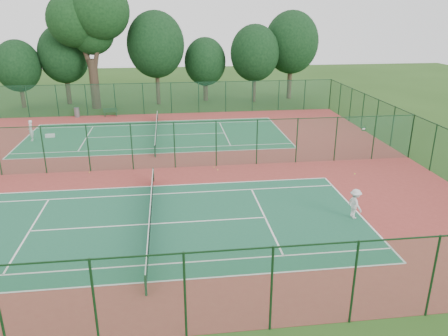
{
  "coord_description": "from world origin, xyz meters",
  "views": [
    {
      "loc": [
        1.28,
        -30.8,
        11.16
      ],
      "look_at": [
        4.58,
        -4.9,
        1.6
      ],
      "focal_mm": 35.0,
      "sensor_mm": 36.0,
      "label": 1
    }
  ],
  "objects": [
    {
      "name": "player_near",
      "position": [
        11.38,
        -9.65,
        0.88
      ],
      "size": [
        0.84,
        1.21,
        1.72
      ],
      "primitive_type": "imported",
      "rotation": [
        0.0,
        0.0,
        1.76
      ],
      "color": "silver",
      "rests_on": "court_near"
    },
    {
      "name": "trash_bin",
      "position": [
        -8.74,
        17.53,
        0.52
      ],
      "size": [
        0.68,
        0.68,
        1.03
      ],
      "primitive_type": "cylinder",
      "rotation": [
        0.0,
        0.0,
        0.21
      ],
      "color": "slate",
      "rests_on": "red_pad"
    },
    {
      "name": "bench",
      "position": [
        -5.15,
        17.46,
        0.5
      ],
      "size": [
        1.56,
        0.52,
        0.95
      ],
      "rotation": [
        0.0,
        0.0,
        0.05
      ],
      "color": "#13381C",
      "rests_on": "red_pad"
    },
    {
      "name": "fence_south",
      "position": [
        0.0,
        -18.0,
        1.76
      ],
      "size": [
        40.0,
        0.09,
        3.5
      ],
      "color": "#194D2C",
      "rests_on": "ground"
    },
    {
      "name": "stray_ball_c",
      "position": [
        -4.66,
        -0.35,
        0.04
      ],
      "size": [
        0.06,
        0.06,
        0.06
      ],
      "primitive_type": "sphere",
      "color": "#D4E134",
      "rests_on": "red_pad"
    },
    {
      "name": "tennis_net_far",
      "position": [
        0.0,
        9.0,
        0.54
      ],
      "size": [
        0.1,
        12.9,
        0.97
      ],
      "color": "#13361E",
      "rests_on": "ground"
    },
    {
      "name": "court_far",
      "position": [
        0.0,
        9.0,
        0.01
      ],
      "size": [
        23.77,
        10.97,
        0.01
      ],
      "primitive_type": "cube",
      "color": "#206640",
      "rests_on": "red_pad"
    },
    {
      "name": "player_far",
      "position": [
        -11.06,
        8.72,
        0.95
      ],
      "size": [
        0.61,
        0.77,
        1.85
      ],
      "primitive_type": "imported",
      "rotation": [
        0.0,
        0.0,
        -1.3
      ],
      "color": "silver",
      "rests_on": "court_far"
    },
    {
      "name": "fence_divider",
      "position": [
        0.0,
        0.0,
        1.76
      ],
      "size": [
        40.0,
        0.09,
        3.5
      ],
      "color": "#1B5136",
      "rests_on": "ground"
    },
    {
      "name": "fence_east",
      "position": [
        20.0,
        0.0,
        1.76
      ],
      "size": [
        0.09,
        36.0,
        3.5
      ],
      "rotation": [
        0.0,
        0.0,
        1.57
      ],
      "color": "#1A4E2E",
      "rests_on": "ground"
    },
    {
      "name": "stray_ball_b",
      "position": [
        4.61,
        -1.0,
        0.04
      ],
      "size": [
        0.06,
        0.06,
        0.06
      ],
      "primitive_type": "sphere",
      "color": "#EBF539",
      "rests_on": "red_pad"
    },
    {
      "name": "stray_ball_a",
      "position": [
        4.4,
        -0.38,
        0.04
      ],
      "size": [
        0.07,
        0.07,
        0.07
      ],
      "primitive_type": "sphere",
      "color": "#B0C52D",
      "rests_on": "red_pad"
    },
    {
      "name": "tennis_net_near",
      "position": [
        0.0,
        -9.0,
        0.54
      ],
      "size": [
        0.1,
        12.9,
        0.97
      ],
      "color": "#163C21",
      "rests_on": "ground"
    },
    {
      "name": "red_pad",
      "position": [
        0.0,
        0.0,
        0.01
      ],
      "size": [
        40.0,
        36.0,
        0.01
      ],
      "primitive_type": "cube",
      "color": "maroon",
      "rests_on": "ground"
    },
    {
      "name": "fence_north",
      "position": [
        0.0,
        18.0,
        1.76
      ],
      "size": [
        40.0,
        0.09,
        3.5
      ],
      "color": "#184830",
      "rests_on": "ground"
    },
    {
      "name": "evergreen_row",
      "position": [
        0.5,
        24.25,
        0.0
      ],
      "size": [
        39.0,
        5.0,
        12.0
      ],
      "primitive_type": null,
      "color": "black",
      "rests_on": "ground"
    },
    {
      "name": "big_tree",
      "position": [
        -7.17,
        22.09,
        10.05
      ],
      "size": [
        9.24,
        6.76,
        14.19
      ],
      "color": "#33261C",
      "rests_on": "ground"
    },
    {
      "name": "kit_bag",
      "position": [
        -9.72,
        9.59,
        0.17
      ],
      "size": [
        0.86,
        0.4,
        0.31
      ],
      "primitive_type": "cube",
      "rotation": [
        0.0,
        0.0,
        0.11
      ],
      "color": "silver",
      "rests_on": "red_pad"
    },
    {
      "name": "court_near",
      "position": [
        0.0,
        -9.0,
        0.01
      ],
      "size": [
        23.77,
        10.97,
        0.01
      ],
      "primitive_type": "cube",
      "color": "#1D5C40",
      "rests_on": "red_pad"
    },
    {
      "name": "ground",
      "position": [
        0.0,
        0.0,
        0.0
      ],
      "size": [
        120.0,
        120.0,
        0.0
      ],
      "primitive_type": "plane",
      "color": "#264A17",
      "rests_on": "ground"
    }
  ]
}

